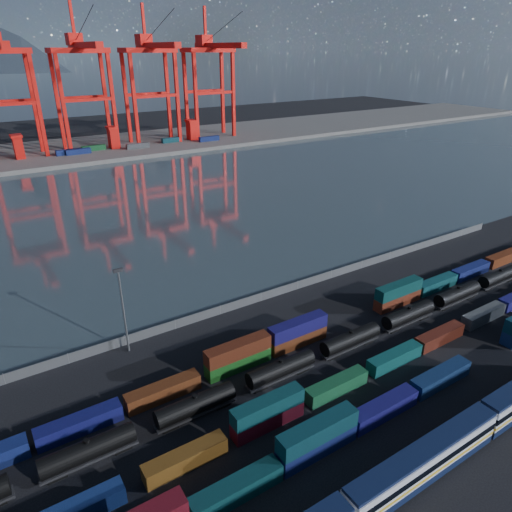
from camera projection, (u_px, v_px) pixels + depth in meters
ground at (351, 371)px, 77.72m from camera, size 700.00×700.00×0.00m
harbor_water at (140, 206)px, 158.14m from camera, size 700.00×700.00×0.00m
far_quay at (71, 151)px, 238.16m from camera, size 700.00×70.00×2.00m
passenger_train at (423, 463)px, 57.27m from camera, size 77.43×3.14×5.39m
container_row_south at (419, 385)px, 71.23m from camera, size 139.29×2.49×5.31m
container_row_mid at (384, 362)px, 77.50m from camera, size 141.21×2.33×4.96m
container_row_north at (343, 318)px, 89.36m from camera, size 141.61×2.43×5.18m
tanker_string at (317, 354)px, 78.84m from camera, size 121.25×2.74×3.92m
waterfront_fence at (261, 297)px, 98.75m from camera, size 160.12×0.12×2.20m
yard_light_mast at (123, 306)px, 79.07m from camera, size 1.60×0.40×16.60m
gantry_cranes at (42, 64)px, 211.57m from camera, size 202.22×52.26×70.77m
quay_containers at (53, 154)px, 220.68m from camera, size 172.58×10.99×2.60m
straddle_carriers at (68, 141)px, 226.44m from camera, size 140.00×7.00×11.10m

